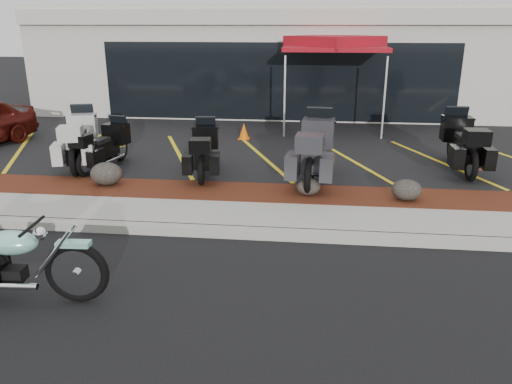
# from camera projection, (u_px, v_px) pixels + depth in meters

# --- Properties ---
(ground) EXTENTS (90.00, 90.00, 0.00)m
(ground) POSITION_uv_depth(u_px,v_px,m) (227.00, 260.00, 7.55)
(ground) COLOR black
(ground) RESTS_ON ground
(curb) EXTENTS (24.00, 0.25, 0.15)m
(curb) POSITION_uv_depth(u_px,v_px,m) (236.00, 232.00, 8.37)
(curb) COLOR gray
(curb) RESTS_ON ground
(sidewalk) EXTENTS (24.00, 1.20, 0.15)m
(sidewalk) POSITION_uv_depth(u_px,v_px,m) (241.00, 217.00, 9.03)
(sidewalk) COLOR gray
(sidewalk) RESTS_ON ground
(mulch_bed) EXTENTS (24.00, 1.20, 0.16)m
(mulch_bed) POSITION_uv_depth(u_px,v_px,m) (250.00, 195.00, 10.15)
(mulch_bed) COLOR #36130C
(mulch_bed) RESTS_ON ground
(upper_lot) EXTENTS (26.00, 9.60, 0.15)m
(upper_lot) POSITION_uv_depth(u_px,v_px,m) (271.00, 138.00, 15.24)
(upper_lot) COLOR black
(upper_lot) RESTS_ON ground
(dealership_building) EXTENTS (18.00, 8.16, 4.00)m
(dealership_building) POSITION_uv_depth(u_px,v_px,m) (284.00, 59.00, 20.52)
(dealership_building) COLOR #9C988D
(dealership_building) RESTS_ON ground
(boulder_left) EXTENTS (0.68, 0.56, 0.48)m
(boulder_left) POSITION_uv_depth(u_px,v_px,m) (106.00, 174.00, 10.49)
(boulder_left) COLOR black
(boulder_left) RESTS_ON mulch_bed
(boulder_mid) EXTENTS (0.49, 0.40, 0.34)m
(boulder_mid) POSITION_uv_depth(u_px,v_px,m) (308.00, 187.00, 9.88)
(boulder_mid) COLOR black
(boulder_mid) RESTS_ON mulch_bed
(boulder_right) EXTENTS (0.57, 0.48, 0.41)m
(boulder_right) POSITION_uv_depth(u_px,v_px,m) (406.00, 190.00, 9.59)
(boulder_right) COLOR black
(boulder_right) RESTS_ON mulch_bed
(hero_cruiser) EXTENTS (3.14, 0.98, 1.09)m
(hero_cruiser) POSITION_uv_depth(u_px,v_px,m) (76.00, 264.00, 6.25)
(hero_cruiser) COLOR #7DC3AF
(hero_cruiser) RESTS_ON ground
(touring_white) EXTENTS (1.51, 2.50, 1.36)m
(touring_white) POSITION_uv_depth(u_px,v_px,m) (84.00, 131.00, 12.54)
(touring_white) COLOR beige
(touring_white) RESTS_ON upper_lot
(touring_black_front) EXTENTS (1.12, 2.07, 1.14)m
(touring_black_front) POSITION_uv_depth(u_px,v_px,m) (119.00, 138.00, 12.27)
(touring_black_front) COLOR black
(touring_black_front) RESTS_ON upper_lot
(touring_black_mid) EXTENTS (1.04, 2.14, 1.20)m
(touring_black_mid) POSITION_uv_depth(u_px,v_px,m) (206.00, 141.00, 11.80)
(touring_black_mid) COLOR black
(touring_black_mid) RESTS_ON upper_lot
(touring_grey) EXTENTS (1.21, 2.60, 1.47)m
(touring_grey) POSITION_uv_depth(u_px,v_px,m) (319.00, 139.00, 11.47)
(touring_grey) COLOR #323137
(touring_grey) RESTS_ON upper_lot
(touring_black_rear) EXTENTS (0.94, 2.36, 1.36)m
(touring_black_rear) POSITION_uv_depth(u_px,v_px,m) (454.00, 134.00, 12.20)
(touring_black_rear) COLOR black
(touring_black_rear) RESTS_ON upper_lot
(traffic_cone) EXTENTS (0.38, 0.38, 0.47)m
(traffic_cone) POSITION_uv_depth(u_px,v_px,m) (244.00, 131.00, 14.71)
(traffic_cone) COLOR #D25407
(traffic_cone) RESTS_ON upper_lot
(popup_canopy) EXTENTS (3.49, 3.49, 2.88)m
(popup_canopy) POSITION_uv_depth(u_px,v_px,m) (335.00, 45.00, 15.45)
(popup_canopy) COLOR silver
(popup_canopy) RESTS_ON upper_lot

